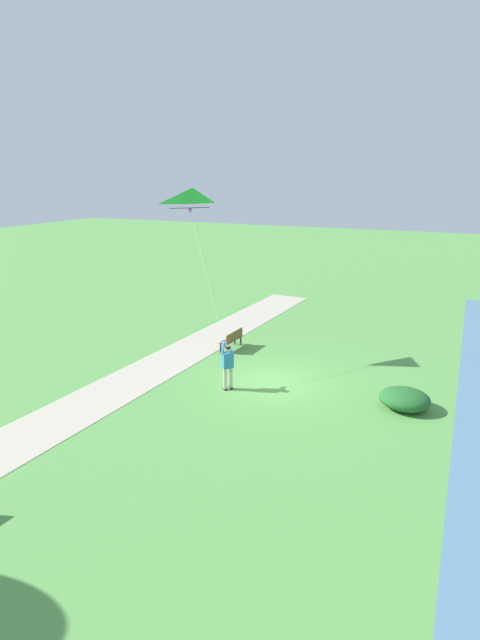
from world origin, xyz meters
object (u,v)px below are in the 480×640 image
(person_kite_flyer, at_px, (228,363))
(flying_kite, at_px, (193,202))
(lakeside_shrub, at_px, (405,399))
(park_bench_near_walkway, at_px, (232,339))

(person_kite_flyer, height_order, flying_kite, flying_kite)
(flying_kite, xyz_separation_m, lakeside_shrub, (-8.85, 1.14, -6.38))
(person_kite_flyer, distance_m, flying_kite, 6.62)
(flying_kite, bearing_deg, park_bench_near_walkway, -112.20)
(flying_kite, xyz_separation_m, park_bench_near_walkway, (-0.80, -1.95, -6.23))
(park_bench_near_walkway, height_order, lakeside_shrub, park_bench_near_walkway)
(person_kite_flyer, relative_size, lakeside_shrub, 1.06)
(lakeside_shrub, bearing_deg, flying_kite, -7.31)
(flying_kite, relative_size, park_bench_near_walkway, 3.55)
(park_bench_near_walkway, xyz_separation_m, lakeside_shrub, (-8.05, 3.09, -0.15))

